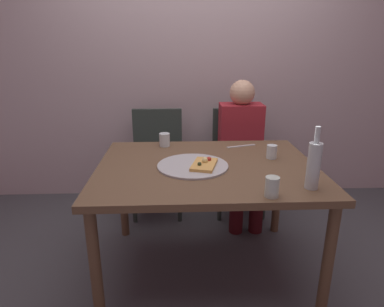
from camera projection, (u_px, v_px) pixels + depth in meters
ground_plane at (205, 268)px, 2.27m from camera, size 8.00×8.00×0.00m
back_wall at (196, 61)px, 3.08m from camera, size 6.00×0.10×2.60m
dining_table at (207, 177)px, 2.05m from camera, size 1.32×1.03×0.75m
pizza_tray at (193, 166)px, 2.00m from camera, size 0.43×0.43×0.01m
pizza_slice_last at (204, 164)px, 1.98m from camera, size 0.18×0.25×0.05m
wine_bottle at (314, 165)px, 1.67m from camera, size 0.07×0.07×0.32m
tumbler_near at (272, 152)px, 2.14m from camera, size 0.07×0.07×0.09m
tumbler_far at (272, 187)px, 1.60m from camera, size 0.07×0.07×0.10m
wine_glass at (165, 140)px, 2.39m from camera, size 0.08×0.08×0.09m
table_knife at (241, 146)px, 2.39m from camera, size 0.22×0.08×0.01m
chair_left at (157, 155)px, 2.96m from camera, size 0.44×0.44×0.90m
chair_right at (238, 153)px, 2.99m from camera, size 0.44×0.44×0.90m
guest_in_sweater at (242, 145)px, 2.80m from camera, size 0.36×0.56×1.17m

